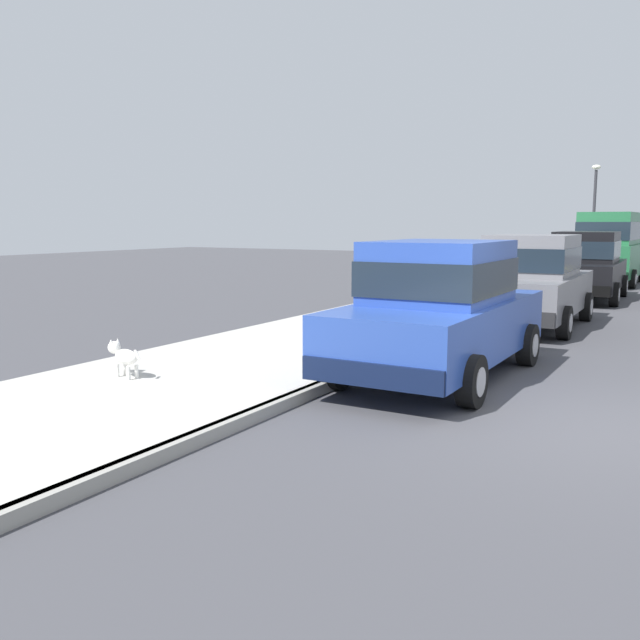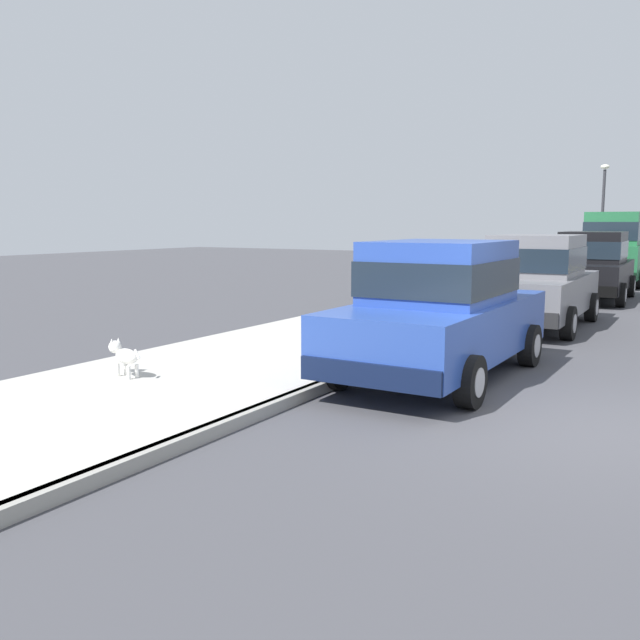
{
  "view_description": "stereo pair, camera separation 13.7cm",
  "coord_description": "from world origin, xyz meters",
  "px_view_note": "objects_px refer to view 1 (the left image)",
  "views": [
    {
      "loc": [
        1.09,
        -7.68,
        2.17
      ],
      "look_at": [
        -3.55,
        0.34,
        0.85
      ],
      "focal_mm": 38.5,
      "sensor_mm": 36.0,
      "label": 1
    },
    {
      "loc": [
        1.21,
        -7.61,
        2.17
      ],
      "look_at": [
        -3.55,
        0.34,
        0.85
      ],
      "focal_mm": 38.5,
      "sensor_mm": 36.0,
      "label": 2
    }
  ],
  "objects_px": {
    "car_grey_sedan": "(532,280)",
    "fire_hydrant": "(334,340)",
    "car_blue_sedan": "(440,308)",
    "car_black_sedan": "(586,265)",
    "street_lamp": "(594,205)",
    "dog_white": "(124,355)",
    "car_green_van": "(610,245)"
  },
  "relations": [
    {
      "from": "car_black_sedan",
      "to": "car_green_van",
      "type": "distance_m",
      "value": 5.8
    },
    {
      "from": "car_grey_sedan",
      "to": "street_lamp",
      "type": "bearing_deg",
      "value": 94.6
    },
    {
      "from": "car_blue_sedan",
      "to": "dog_white",
      "type": "bearing_deg",
      "value": -141.74
    },
    {
      "from": "car_green_van",
      "to": "fire_hydrant",
      "type": "xyz_separation_m",
      "value": [
        -1.42,
        -17.66,
        -0.92
      ]
    },
    {
      "from": "car_blue_sedan",
      "to": "dog_white",
      "type": "distance_m",
      "value": 4.36
    },
    {
      "from": "car_grey_sedan",
      "to": "street_lamp",
      "type": "distance_m",
      "value": 16.62
    },
    {
      "from": "fire_hydrant",
      "to": "street_lamp",
      "type": "distance_m",
      "value": 22.56
    },
    {
      "from": "car_blue_sedan",
      "to": "car_green_van",
      "type": "relative_size",
      "value": 0.93
    },
    {
      "from": "car_grey_sedan",
      "to": "dog_white",
      "type": "relative_size",
      "value": 6.21
    },
    {
      "from": "car_blue_sedan",
      "to": "dog_white",
      "type": "relative_size",
      "value": 6.17
    },
    {
      "from": "street_lamp",
      "to": "car_grey_sedan",
      "type": "bearing_deg",
      "value": -85.4
    },
    {
      "from": "car_black_sedan",
      "to": "car_grey_sedan",
      "type": "bearing_deg",
      "value": -91.13
    },
    {
      "from": "car_green_van",
      "to": "car_grey_sedan",
      "type": "bearing_deg",
      "value": -89.99
    },
    {
      "from": "dog_white",
      "to": "fire_hydrant",
      "type": "distance_m",
      "value": 2.95
    },
    {
      "from": "dog_white",
      "to": "fire_hydrant",
      "type": "bearing_deg",
      "value": 48.23
    },
    {
      "from": "car_black_sedan",
      "to": "fire_hydrant",
      "type": "relative_size",
      "value": 6.43
    },
    {
      "from": "fire_hydrant",
      "to": "car_grey_sedan",
      "type": "bearing_deg",
      "value": 76.59
    },
    {
      "from": "car_grey_sedan",
      "to": "car_green_van",
      "type": "relative_size",
      "value": 0.94
    },
    {
      "from": "dog_white",
      "to": "car_grey_sedan",
      "type": "bearing_deg",
      "value": 67.48
    },
    {
      "from": "car_grey_sedan",
      "to": "fire_hydrant",
      "type": "xyz_separation_m",
      "value": [
        -1.42,
        -5.97,
        -0.51
      ]
    },
    {
      "from": "car_grey_sedan",
      "to": "car_black_sedan",
      "type": "xyz_separation_m",
      "value": [
        0.12,
        5.91,
        0.0
      ]
    },
    {
      "from": "car_black_sedan",
      "to": "fire_hydrant",
      "type": "xyz_separation_m",
      "value": [
        -1.54,
        -11.88,
        -0.51
      ]
    },
    {
      "from": "dog_white",
      "to": "fire_hydrant",
      "type": "height_order",
      "value": "fire_hydrant"
    },
    {
      "from": "car_grey_sedan",
      "to": "dog_white",
      "type": "bearing_deg",
      "value": -112.52
    },
    {
      "from": "car_green_van",
      "to": "fire_hydrant",
      "type": "relative_size",
      "value": 6.8
    },
    {
      "from": "car_black_sedan",
      "to": "street_lamp",
      "type": "bearing_deg",
      "value": 97.77
    },
    {
      "from": "car_blue_sedan",
      "to": "car_black_sedan",
      "type": "relative_size",
      "value": 0.99
    },
    {
      "from": "car_green_van",
      "to": "fire_hydrant",
      "type": "bearing_deg",
      "value": -94.6
    },
    {
      "from": "car_blue_sedan",
      "to": "car_green_van",
      "type": "bearing_deg",
      "value": 90.03
    },
    {
      "from": "car_grey_sedan",
      "to": "street_lamp",
      "type": "height_order",
      "value": "street_lamp"
    },
    {
      "from": "car_grey_sedan",
      "to": "fire_hydrant",
      "type": "bearing_deg",
      "value": -103.41
    },
    {
      "from": "fire_hydrant",
      "to": "car_black_sedan",
      "type": "bearing_deg",
      "value": 82.61
    }
  ]
}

